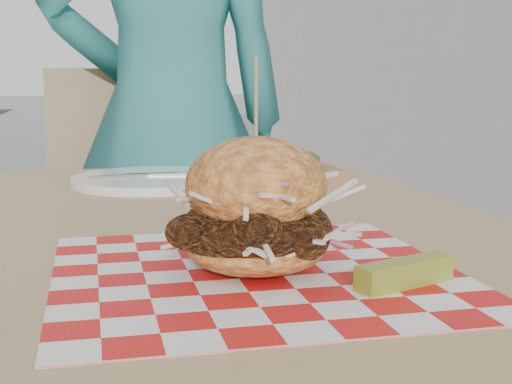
# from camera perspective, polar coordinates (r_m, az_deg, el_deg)

# --- Properties ---
(diner) EXTENTS (0.62, 0.42, 1.65)m
(diner) POSITION_cam_1_polar(r_m,az_deg,el_deg) (1.74, -6.86, 5.80)
(diner) COLOR teal
(diner) RESTS_ON ground
(patio_table) EXTENTS (0.80, 1.20, 0.75)m
(patio_table) POSITION_cam_1_polar(r_m,az_deg,el_deg) (0.86, -5.98, -8.08)
(patio_table) COLOR tan
(patio_table) RESTS_ON ground
(patio_chair) EXTENTS (0.42, 0.43, 0.95)m
(patio_chair) POSITION_cam_1_polar(r_m,az_deg,el_deg) (1.83, -9.72, -2.79)
(patio_chair) COLOR tan
(patio_chair) RESTS_ON ground
(paper_liner) EXTENTS (0.36, 0.36, 0.00)m
(paper_liner) POSITION_cam_1_polar(r_m,az_deg,el_deg) (0.65, 0.00, -6.45)
(paper_liner) COLOR red
(paper_liner) RESTS_ON patio_table
(sandwich) EXTENTS (0.17, 0.17, 0.19)m
(sandwich) POSITION_cam_1_polar(r_m,az_deg,el_deg) (0.64, 0.00, -1.75)
(sandwich) COLOR #E79441
(sandwich) RESTS_ON paper_liner
(pickle_spear) EXTENTS (0.10, 0.05, 0.02)m
(pickle_spear) POSITION_cam_1_polar(r_m,az_deg,el_deg) (0.62, 11.82, -6.37)
(pickle_spear) COLOR olive
(pickle_spear) RESTS_ON paper_liner
(place_setting) EXTENTS (0.27, 0.27, 0.02)m
(place_setting) POSITION_cam_1_polar(r_m,az_deg,el_deg) (1.20, -8.23, 0.97)
(place_setting) COLOR white
(place_setting) RESTS_ON patio_table
(kraft_tray) EXTENTS (0.15, 0.12, 0.06)m
(kraft_tray) POSITION_cam_1_polar(r_m,az_deg,el_deg) (1.22, 3.03, 1.85)
(kraft_tray) COLOR #8E6340
(kraft_tray) RESTS_ON patio_table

